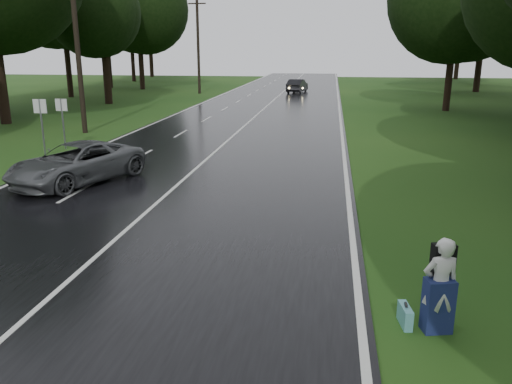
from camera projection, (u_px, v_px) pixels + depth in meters
ground at (19, 327)px, 8.74m from camera, size 160.00×160.00×0.00m
road at (234, 135)px, 27.78m from camera, size 12.00×140.00×0.04m
lane_center at (234, 135)px, 27.78m from camera, size 0.12×140.00×0.01m
grey_car at (76, 163)px, 17.81m from camera, size 4.02×5.48×1.38m
far_car at (297, 86)px, 53.99m from camera, size 2.12×4.39×1.39m
hitchhiker at (440, 288)px, 8.44m from camera, size 0.69×0.65×1.67m
suitcase at (405, 316)px, 8.76m from camera, size 0.22×0.52×0.36m
utility_pole_mid at (85, 133)px, 28.76m from camera, size 1.80×0.28×9.19m
utility_pole_far at (200, 93)px, 53.38m from camera, size 1.80×0.28×9.84m
road_sign_a at (46, 156)px, 22.46m from camera, size 0.60×0.10×2.49m
road_sign_b at (66, 149)px, 24.16m from camera, size 0.56×0.10×2.34m
tree_left_d at (6, 124)px, 32.18m from camera, size 10.54×10.54×16.47m
tree_left_e at (109, 104)px, 43.65m from camera, size 8.86×8.86×13.84m
tree_left_f at (143, 89)px, 58.91m from camera, size 9.65×9.65×15.08m
tree_right_e at (446, 111)px, 38.79m from camera, size 8.74×8.74×13.65m
tree_right_f at (448, 93)px, 53.77m from camera, size 9.20×9.20×14.38m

